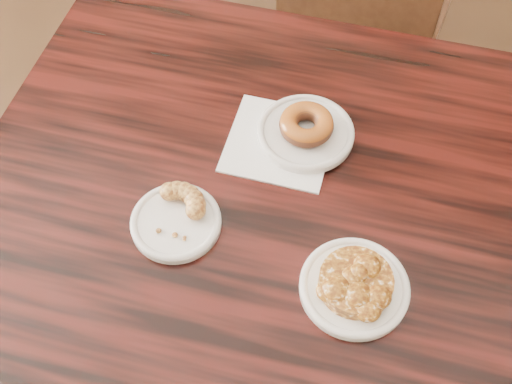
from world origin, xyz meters
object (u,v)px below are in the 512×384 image
(chair_far, at_px, (366,25))
(cruller_fragment, at_px, (175,216))
(cafe_table, at_px, (256,316))
(apple_fritter, at_px, (356,281))
(glazed_donut, at_px, (306,125))

(chair_far, bearing_deg, cruller_fragment, 85.44)
(chair_far, bearing_deg, cafe_table, 92.81)
(apple_fritter, xyz_separation_m, cruller_fragment, (-0.29, 0.02, -0.00))
(chair_far, distance_m, apple_fritter, 0.97)
(glazed_donut, xyz_separation_m, apple_fritter, (0.15, -0.25, -0.00))
(glazed_donut, height_order, apple_fritter, glazed_donut)
(glazed_donut, bearing_deg, cafe_table, -97.29)
(chair_far, xyz_separation_m, cruller_fragment, (-0.13, -0.88, 0.33))
(chair_far, relative_size, glazed_donut, 9.76)
(cafe_table, bearing_deg, glazed_donut, 78.49)
(chair_far, height_order, apple_fritter, chair_far)
(chair_far, relative_size, cruller_fragment, 8.51)
(cruller_fragment, bearing_deg, cafe_table, 21.36)
(cafe_table, bearing_deg, chair_far, 84.79)
(cafe_table, height_order, cruller_fragment, cruller_fragment)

